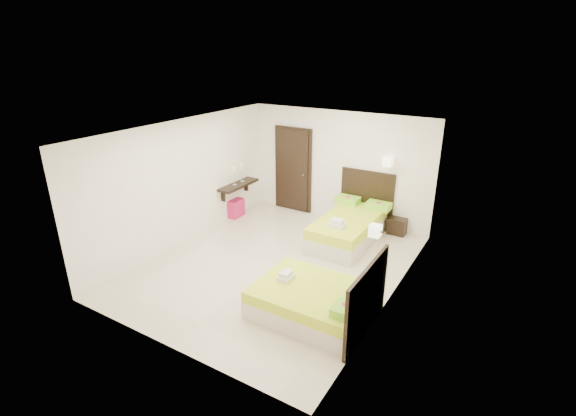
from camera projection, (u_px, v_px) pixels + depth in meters
The scene contains 7 objects.
floor at pixel (276, 265), 8.06m from camera, with size 5.50×5.50×0.00m, color beige.
bed_single at pixel (350, 226), 9.00m from camera, with size 1.27×2.12×1.74m.
bed_double at pixel (318, 301), 6.46m from camera, with size 1.80×1.53×1.48m.
nightstand at pixel (397, 225), 9.35m from camera, with size 0.41×0.37×0.37m, color black.
ottoman at pixel (233, 207), 10.30m from camera, with size 0.44×0.44×0.44m, color #AA164C.
door at pixel (293, 170), 10.40m from camera, with size 1.02×0.15×2.14m.
console_shelf at pixel (238, 185), 10.04m from camera, with size 0.35×1.20×0.78m.
Camera 1 is at (3.87, -5.96, 3.97)m, focal length 26.00 mm.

